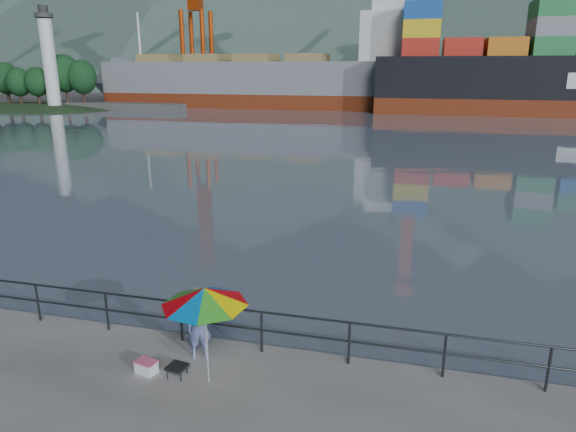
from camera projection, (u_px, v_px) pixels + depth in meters
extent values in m
cube|color=slate|center=(399.00, 92.00, 131.74)|extent=(500.00, 280.00, 0.00)
cube|color=#514F4C|center=(445.00, 101.00, 94.96)|extent=(200.00, 40.00, 0.40)
cylinder|color=#2D3033|center=(142.00, 298.00, 12.26)|extent=(22.00, 0.05, 0.05)
cylinder|color=#2D3033|center=(143.00, 315.00, 12.38)|extent=(22.00, 0.05, 0.05)
cube|color=#2D3033|center=(143.00, 316.00, 12.40)|extent=(22.00, 0.06, 1.00)
cone|color=#385147|center=(68.00, 13.00, 213.40)|extent=(228.80, 228.80, 55.00)
ellipsoid|color=#263F1E|center=(27.00, 107.00, 81.78)|extent=(48.00, 26.40, 8.40)
cylinder|color=white|center=(50.00, 65.00, 77.58)|extent=(2.00, 2.00, 13.00)
cylinder|color=#2D2D2D|center=(43.00, 12.00, 75.47)|extent=(1.80, 1.80, 2.00)
cube|color=#267F3F|center=(447.00, 80.00, 92.93)|extent=(6.00, 2.40, 7.80)
cube|color=orange|center=(484.00, 88.00, 91.73)|extent=(6.00, 2.40, 5.20)
cube|color=#267F3F|center=(522.00, 96.00, 90.54)|extent=(6.00, 2.40, 2.60)
cube|color=orange|center=(562.00, 96.00, 88.98)|extent=(6.00, 2.40, 2.60)
cube|color=red|center=(446.00, 79.00, 95.72)|extent=(6.00, 2.40, 7.80)
cube|color=#267F3F|center=(483.00, 80.00, 94.16)|extent=(6.00, 2.40, 7.80)
cube|color=yellow|center=(520.00, 87.00, 92.96)|extent=(6.00, 2.40, 5.20)
cube|color=red|center=(559.00, 88.00, 91.40)|extent=(6.00, 2.40, 5.20)
imported|color=#1A309C|center=(199.00, 327.00, 11.39)|extent=(0.65, 0.56, 1.51)
cylinder|color=white|center=(207.00, 340.00, 10.39)|extent=(0.04, 0.04, 1.95)
cone|color=#0271C1|center=(205.00, 296.00, 10.12)|extent=(2.11, 2.11, 0.36)
cube|color=black|center=(177.00, 367.00, 10.80)|extent=(0.44, 0.44, 0.05)
cube|color=#2D3033|center=(177.00, 372.00, 10.84)|extent=(0.33, 0.33, 0.20)
cube|color=white|center=(147.00, 367.00, 10.97)|extent=(0.49, 0.38, 0.25)
cylinder|color=black|center=(205.00, 337.00, 12.46)|extent=(0.36, 1.54, 1.11)
cube|color=maroon|center=(276.00, 101.00, 84.62)|extent=(57.60, 9.97, 2.50)
cube|color=gray|center=(275.00, 78.00, 83.57)|extent=(57.60, 9.97, 5.00)
cube|color=silver|center=(392.00, 37.00, 77.45)|extent=(9.00, 8.37, 7.00)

